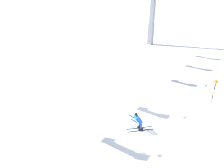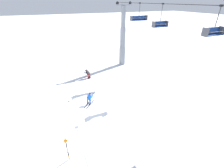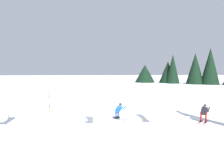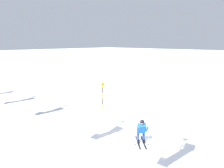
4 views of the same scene
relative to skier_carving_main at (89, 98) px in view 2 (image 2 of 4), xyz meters
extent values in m
plane|color=white|center=(0.49, -0.23, -0.75)|extent=(260.00, 260.00, 0.00)
cube|color=black|center=(0.02, -0.22, -0.74)|extent=(1.34, 1.31, 0.01)
cube|color=black|center=(0.02, -0.22, -0.66)|extent=(0.28, 0.27, 0.16)
cylinder|color=navy|center=(0.02, -0.22, -0.27)|extent=(0.13, 0.13, 0.61)
cube|color=black|center=(0.22, -0.01, -0.74)|extent=(1.34, 1.31, 0.01)
cube|color=black|center=(0.22, -0.01, -0.66)|extent=(0.28, 0.27, 0.16)
cylinder|color=navy|center=(0.22, -0.01, -0.27)|extent=(0.13, 0.13, 0.61)
cube|color=blue|center=(0.00, 0.00, 0.09)|extent=(0.68, 0.68, 0.61)
sphere|color=#997051|center=(-0.12, 0.11, 0.44)|extent=(0.20, 0.20, 0.20)
sphere|color=black|center=(-0.12, 0.11, 0.47)|extent=(0.22, 0.22, 0.22)
cylinder|color=blue|center=(-0.42, 0.09, 0.17)|extent=(0.39, 0.38, 0.41)
cylinder|color=gray|center=(-0.47, 0.07, -0.36)|extent=(0.44, 0.26, 1.03)
cylinder|color=black|center=(-0.38, -0.08, -0.70)|extent=(0.07, 0.07, 0.01)
cylinder|color=blue|center=(-0.10, 0.42, 0.17)|extent=(0.39, 0.38, 0.41)
cylinder|color=gray|center=(-0.08, 0.47, -0.36)|extent=(0.28, 0.43, 1.03)
cylinder|color=black|center=(0.07, 0.38, -0.70)|extent=(0.07, 0.07, 0.01)
cube|color=gray|center=(-9.54, 8.67, 0.84)|extent=(0.77, 0.77, 3.18)
cube|color=gray|center=(-9.54, 8.67, 4.03)|extent=(0.64, 0.64, 3.18)
cube|color=gray|center=(-9.54, 8.67, 7.21)|extent=(0.52, 0.52, 3.18)
cube|color=gray|center=(-9.54, 8.67, 8.89)|extent=(0.28, 2.52, 0.18)
cylinder|color=black|center=(-9.54, 9.75, 9.14)|extent=(0.10, 0.44, 0.44)
cylinder|color=black|center=(-9.54, 7.59, 9.14)|extent=(0.10, 0.44, 0.44)
cylinder|color=black|center=(5.21, 8.67, 9.20)|extent=(35.50, 0.05, 0.05)
cube|color=black|center=(-4.95, 8.67, 9.20)|extent=(0.20, 0.16, 0.14)
cylinder|color=#4C4F54|center=(-4.95, 8.67, 8.45)|extent=(0.07, 0.07, 1.49)
cube|color=navy|center=(-4.95, 8.67, 7.16)|extent=(0.45, 2.33, 0.06)
cube|color=navy|center=(-5.14, 8.67, 7.43)|extent=(0.06, 2.33, 0.55)
cylinder|color=#4C4F54|center=(-4.64, 8.67, 7.46)|extent=(0.04, 2.22, 0.04)
cube|color=#4C4F54|center=(-4.95, 9.84, 7.43)|extent=(0.57, 0.05, 0.63)
cube|color=#4C4F54|center=(-4.95, 7.50, 7.43)|extent=(0.57, 0.05, 0.63)
cube|color=black|center=(-0.49, 8.67, 9.20)|extent=(0.20, 0.16, 0.14)
cylinder|color=#4C4F54|center=(-0.49, 8.67, 8.34)|extent=(0.07, 0.07, 1.71)
cube|color=navy|center=(-0.49, 8.67, 6.94)|extent=(0.45, 1.76, 0.06)
cube|color=navy|center=(-0.68, 8.67, 7.21)|extent=(0.06, 1.76, 0.55)
cylinder|color=#4C4F54|center=(-0.18, 8.67, 7.24)|extent=(0.04, 1.67, 0.04)
cube|color=#4C4F54|center=(-0.49, 9.55, 7.21)|extent=(0.57, 0.05, 0.63)
cube|color=#4C4F54|center=(-0.49, 7.79, 7.21)|extent=(0.57, 0.05, 0.63)
cube|color=black|center=(5.81, 8.67, 9.20)|extent=(0.20, 0.16, 0.14)
cylinder|color=#4C4F54|center=(5.81, 8.67, 8.46)|extent=(0.07, 0.07, 1.47)
cube|color=navy|center=(5.81, 8.67, 7.18)|extent=(0.45, 1.78, 0.06)
cube|color=navy|center=(5.61, 8.67, 7.45)|extent=(0.06, 1.78, 0.55)
cylinder|color=#4C4F54|center=(6.11, 8.67, 7.48)|extent=(0.04, 1.69, 0.04)
cube|color=#4C4F54|center=(5.81, 9.56, 7.45)|extent=(0.57, 0.05, 0.63)
cube|color=#4C4F54|center=(5.81, 7.78, 7.45)|extent=(0.57, 0.05, 0.63)
cylinder|color=orange|center=(6.16, -3.24, -0.53)|extent=(0.07, 0.07, 0.44)
cylinder|color=black|center=(6.16, -3.24, -0.08)|extent=(0.07, 0.07, 0.44)
cylinder|color=orange|center=(6.16, -3.24, 0.36)|extent=(0.07, 0.07, 0.44)
cylinder|color=black|center=(6.16, -3.24, 0.80)|extent=(0.07, 0.07, 0.44)
cylinder|color=orange|center=(6.16, -3.24, 1.24)|extent=(0.07, 0.07, 0.44)
cylinder|color=orange|center=(6.17, -3.24, 1.22)|extent=(0.02, 0.28, 0.28)
cube|color=red|center=(-6.16, 1.53, -0.74)|extent=(1.16, 1.26, 0.01)
cube|color=black|center=(-6.16, 1.53, -0.66)|extent=(0.27, 0.28, 0.16)
cylinder|color=maroon|center=(-6.16, 1.53, -0.27)|extent=(0.13, 0.13, 0.62)
cube|color=red|center=(-6.43, 1.77, -0.74)|extent=(1.16, 1.26, 0.01)
cube|color=black|center=(-6.43, 1.77, -0.66)|extent=(0.27, 0.28, 0.16)
cylinder|color=maroon|center=(-6.43, 1.77, -0.27)|extent=(0.13, 0.13, 0.62)
cube|color=black|center=(-6.41, 1.52, 0.10)|extent=(0.68, 0.69, 0.62)
sphere|color=tan|center=(-6.53, 1.40, 0.46)|extent=(0.21, 0.21, 0.21)
sphere|color=black|center=(-6.53, 1.40, 0.49)|extent=(0.22, 0.22, 0.22)
cylinder|color=black|center=(-6.49, 1.10, 0.19)|extent=(0.38, 0.40, 0.41)
cylinder|color=gray|center=(-6.48, 1.04, -0.36)|extent=(0.25, 0.45, 1.05)
cylinder|color=black|center=(-6.33, 1.14, -0.70)|extent=(0.07, 0.07, 0.01)
cylinder|color=black|center=(-6.83, 1.41, 0.19)|extent=(0.38, 0.40, 0.41)
cylinder|color=gray|center=(-6.89, 1.42, -0.36)|extent=(0.43, 0.29, 1.05)
cylinder|color=black|center=(-6.80, 1.58, -0.70)|extent=(0.07, 0.07, 0.01)
camera|label=1|loc=(-10.05, -4.96, 7.91)|focal=33.60mm
camera|label=2|loc=(13.98, -3.10, 9.54)|focal=24.50mm
camera|label=3|loc=(2.08, 17.46, 3.29)|focal=35.21mm
camera|label=4|loc=(-7.74, 10.22, 4.50)|focal=42.01mm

